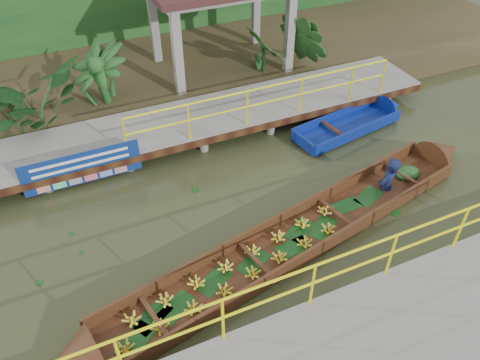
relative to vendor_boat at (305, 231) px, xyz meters
name	(u,v)px	position (x,y,z in m)	size (l,w,h in m)	color
ground	(205,227)	(-1.85, 1.19, -0.23)	(80.00, 80.00, 0.00)	#2A3118
land_strip	(124,73)	(-1.85, 8.69, 0.00)	(30.00, 8.00, 0.45)	#312918
far_dock	(159,129)	(-1.83, 4.62, 0.25)	(16.00, 2.06, 1.66)	slate
vendor_boat	(305,231)	(0.00, 0.00, 0.00)	(11.15, 3.38, 2.20)	#331A0E
moored_blue_boat	(369,117)	(4.02, 3.24, -0.07)	(3.85, 1.56, 0.89)	navy
blue_banner	(82,168)	(-3.98, 3.67, 0.33)	(2.77, 0.04, 0.87)	navy
tropical_plants	(90,73)	(-3.08, 6.49, 1.28)	(14.69, 1.69, 2.11)	#133C17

